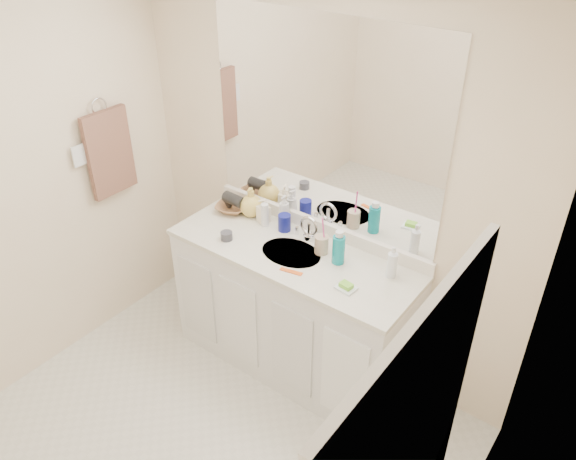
# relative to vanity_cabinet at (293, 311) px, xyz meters

# --- Properties ---
(wall_back) EXTENTS (2.60, 0.02, 2.40)m
(wall_back) POSITION_rel_vanity_cabinet_xyz_m (0.00, 0.28, 0.77)
(wall_back) COLOR #FAE5C3
(wall_back) RESTS_ON floor
(wall_right) EXTENTS (0.02, 2.60, 2.40)m
(wall_right) POSITION_rel_vanity_cabinet_xyz_m (1.30, -1.02, 0.77)
(wall_right) COLOR #FAE5C3
(wall_right) RESTS_ON floor
(vanity_cabinet) EXTENTS (1.50, 0.55, 0.85)m
(vanity_cabinet) POSITION_rel_vanity_cabinet_xyz_m (0.00, 0.00, 0.00)
(vanity_cabinet) COLOR silver
(vanity_cabinet) RESTS_ON floor
(countertop) EXTENTS (1.52, 0.57, 0.03)m
(countertop) POSITION_rel_vanity_cabinet_xyz_m (0.00, 0.00, 0.44)
(countertop) COLOR silver
(countertop) RESTS_ON vanity_cabinet
(backsplash) EXTENTS (1.52, 0.03, 0.08)m
(backsplash) POSITION_rel_vanity_cabinet_xyz_m (0.00, 0.26, 0.50)
(backsplash) COLOR white
(backsplash) RESTS_ON countertop
(sink_basin) EXTENTS (0.37, 0.37, 0.02)m
(sink_basin) POSITION_rel_vanity_cabinet_xyz_m (0.00, -0.02, 0.44)
(sink_basin) COLOR silver
(sink_basin) RESTS_ON countertop
(faucet) EXTENTS (0.02, 0.02, 0.11)m
(faucet) POSITION_rel_vanity_cabinet_xyz_m (0.00, 0.16, 0.51)
(faucet) COLOR silver
(faucet) RESTS_ON countertop
(mirror) EXTENTS (1.48, 0.01, 1.20)m
(mirror) POSITION_rel_vanity_cabinet_xyz_m (0.00, 0.27, 1.14)
(mirror) COLOR white
(mirror) RESTS_ON wall_back
(blue_mug) EXTENTS (0.10, 0.10, 0.11)m
(blue_mug) POSITION_rel_vanity_cabinet_xyz_m (-0.18, 0.15, 0.51)
(blue_mug) COLOR navy
(blue_mug) RESTS_ON countertop
(tan_cup) EXTENTS (0.10, 0.10, 0.11)m
(tan_cup) POSITION_rel_vanity_cabinet_xyz_m (0.14, 0.09, 0.51)
(tan_cup) COLOR tan
(tan_cup) RESTS_ON countertop
(toothbrush) EXTENTS (0.02, 0.04, 0.19)m
(toothbrush) POSITION_rel_vanity_cabinet_xyz_m (0.15, 0.09, 0.60)
(toothbrush) COLOR #F7419E
(toothbrush) RESTS_ON tan_cup
(mouthwash_bottle) EXTENTS (0.09, 0.09, 0.17)m
(mouthwash_bottle) POSITION_rel_vanity_cabinet_xyz_m (0.27, 0.06, 0.54)
(mouthwash_bottle) COLOR #0C8591
(mouthwash_bottle) RESTS_ON countertop
(clear_pump_bottle) EXTENTS (0.07, 0.07, 0.15)m
(clear_pump_bottle) POSITION_rel_vanity_cabinet_xyz_m (0.57, 0.12, 0.53)
(clear_pump_bottle) COLOR white
(clear_pump_bottle) RESTS_ON countertop
(soap_dish) EXTENTS (0.11, 0.09, 0.01)m
(soap_dish) POSITION_rel_vanity_cabinet_xyz_m (0.43, -0.12, 0.46)
(soap_dish) COLOR white
(soap_dish) RESTS_ON countertop
(green_soap) EXTENTS (0.07, 0.06, 0.02)m
(green_soap) POSITION_rel_vanity_cabinet_xyz_m (0.43, -0.12, 0.48)
(green_soap) COLOR #7BD233
(green_soap) RESTS_ON soap_dish
(orange_comb) EXTENTS (0.13, 0.05, 0.01)m
(orange_comb) POSITION_rel_vanity_cabinet_xyz_m (0.11, -0.17, 0.46)
(orange_comb) COLOR #E65718
(orange_comb) RESTS_ON countertop
(dark_jar) EXTENTS (0.08, 0.08, 0.05)m
(dark_jar) POSITION_rel_vanity_cabinet_xyz_m (-0.39, -0.14, 0.48)
(dark_jar) COLOR #3B3B43
(dark_jar) RESTS_ON countertop
(extra_white_bottle) EXTENTS (0.05, 0.05, 0.15)m
(extra_white_bottle) POSITION_rel_vanity_cabinet_xyz_m (-0.31, 0.12, 0.53)
(extra_white_bottle) COLOR white
(extra_white_bottle) RESTS_ON countertop
(soap_bottle_white) EXTENTS (0.08, 0.09, 0.19)m
(soap_bottle_white) POSITION_rel_vanity_cabinet_xyz_m (-0.23, 0.23, 0.55)
(soap_bottle_white) COLOR silver
(soap_bottle_white) RESTS_ON countertop
(soap_bottle_cream) EXTENTS (0.09, 0.09, 0.16)m
(soap_bottle_cream) POSITION_rel_vanity_cabinet_xyz_m (-0.34, 0.15, 0.53)
(soap_bottle_cream) COLOR #FFF0CF
(soap_bottle_cream) RESTS_ON countertop
(soap_bottle_yellow) EXTENTS (0.17, 0.17, 0.19)m
(soap_bottle_yellow) POSITION_rel_vanity_cabinet_xyz_m (-0.46, 0.17, 0.55)
(soap_bottle_yellow) COLOR #E0C057
(soap_bottle_yellow) RESTS_ON countertop
(wicker_basket) EXTENTS (0.25, 0.25, 0.05)m
(wicker_basket) POSITION_rel_vanity_cabinet_xyz_m (-0.59, 0.13, 0.48)
(wicker_basket) COLOR #8F5E39
(wicker_basket) RESTS_ON countertop
(hair_dryer) EXTENTS (0.15, 0.08, 0.07)m
(hair_dryer) POSITION_rel_vanity_cabinet_xyz_m (-0.57, 0.13, 0.54)
(hair_dryer) COLOR black
(hair_dryer) RESTS_ON wicker_basket
(towel_ring) EXTENTS (0.01, 0.11, 0.11)m
(towel_ring) POSITION_rel_vanity_cabinet_xyz_m (-1.27, -0.25, 1.12)
(towel_ring) COLOR silver
(towel_ring) RESTS_ON wall_left
(hand_towel) EXTENTS (0.04, 0.32, 0.55)m
(hand_towel) POSITION_rel_vanity_cabinet_xyz_m (-1.25, -0.25, 0.82)
(hand_towel) COLOR brown
(hand_towel) RESTS_ON towel_ring
(switch_plate) EXTENTS (0.01, 0.08, 0.13)m
(switch_plate) POSITION_rel_vanity_cabinet_xyz_m (-1.27, -0.45, 0.88)
(switch_plate) COLOR white
(switch_plate) RESTS_ON wall_left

